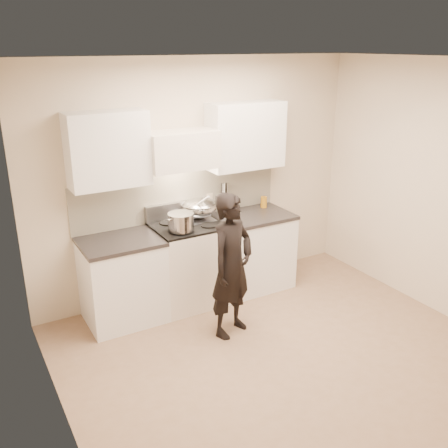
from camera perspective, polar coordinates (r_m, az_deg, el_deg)
The scene contains 11 objects.
ground_plane at distance 4.96m, azimuth 6.84°, elevation -14.78°, with size 4.00×4.00×0.00m, color #8B6F58.
room_shell at distance 4.52m, azimuth 4.29°, elevation 4.26°, with size 4.04×3.54×2.70m.
stove at distance 5.66m, azimuth -4.02°, elevation -4.54°, with size 0.76×0.65×0.96m.
counter_right at distance 6.03m, azimuth 3.10°, elevation -3.04°, with size 0.92×0.67×0.92m.
counter_left at distance 5.41m, azimuth -11.51°, elevation -6.29°, with size 0.82×0.67×0.92m.
wok at distance 5.63m, azimuth -2.89°, elevation 1.87°, with size 0.42×0.51×0.34m.
stock_pot at distance 5.26m, azimuth -4.95°, elevation 0.27°, with size 0.37×0.36×0.18m.
utensil_crock at distance 5.92m, azimuth 0.05°, elevation 2.38°, with size 0.13×0.13×0.35m.
spice_jar at distance 6.00m, azimuth 1.39°, elevation 2.07°, with size 0.05×0.05×0.11m.
oil_glass at distance 6.12m, azimuth 4.57°, elevation 2.52°, with size 0.08×0.08×0.13m.
person at distance 4.95m, azimuth 0.89°, elevation -4.78°, with size 0.54×0.36×1.49m, color black.
Camera 1 is at (-2.50, -3.23, 2.82)m, focal length 40.00 mm.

